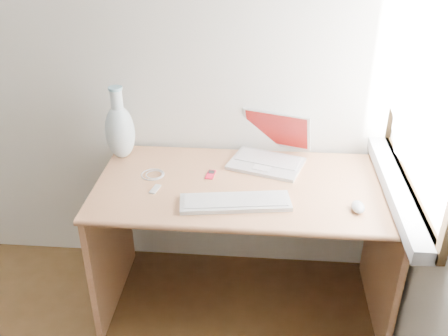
# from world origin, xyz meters

# --- Properties ---
(back_wall) EXTENTS (3.50, 0.04, 2.60)m
(back_wall) POSITION_xyz_m (0.00, 1.75, 1.30)
(back_wall) COLOR white
(back_wall) RESTS_ON floor
(window) EXTENTS (0.11, 0.99, 1.10)m
(window) POSITION_xyz_m (1.72, 1.30, 1.28)
(window) COLOR white
(window) RESTS_ON right_wall
(desk) EXTENTS (1.38, 0.69, 0.73)m
(desk) POSITION_xyz_m (1.03, 1.46, 0.52)
(desk) COLOR tan
(desk) RESTS_ON floor
(laptop) EXTENTS (0.40, 0.38, 0.23)m
(laptop) POSITION_xyz_m (1.12, 1.61, 0.79)
(laptop) COLOR silver
(laptop) RESTS_ON desk
(external_keyboard) EXTENTS (0.49, 0.21, 0.02)m
(external_keyboard) POSITION_xyz_m (0.99, 1.20, 0.74)
(external_keyboard) COLOR white
(external_keyboard) RESTS_ON desk
(mouse) EXTENTS (0.06, 0.09, 0.03)m
(mouse) POSITION_xyz_m (1.51, 1.20, 0.75)
(mouse) COLOR silver
(mouse) RESTS_ON desk
(ipod) EXTENTS (0.05, 0.09, 0.01)m
(ipod) POSITION_xyz_m (0.86, 1.45, 0.74)
(ipod) COLOR red
(ipod) RESTS_ON desk
(cable_coil) EXTENTS (0.15, 0.15, 0.01)m
(cable_coil) POSITION_xyz_m (0.58, 1.42, 0.73)
(cable_coil) COLOR white
(cable_coil) RESTS_ON desk
(remote) EXTENTS (0.04, 0.08, 0.01)m
(remote) POSITION_xyz_m (0.62, 1.30, 0.73)
(remote) COLOR white
(remote) RESTS_ON desk
(vase) EXTENTS (0.15, 0.15, 0.37)m
(vase) POSITION_xyz_m (0.39, 1.60, 0.88)
(vase) COLOR white
(vase) RESTS_ON desk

